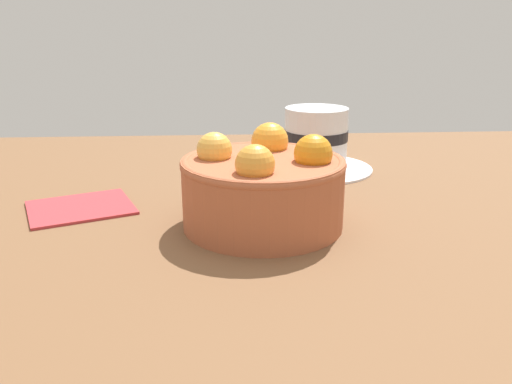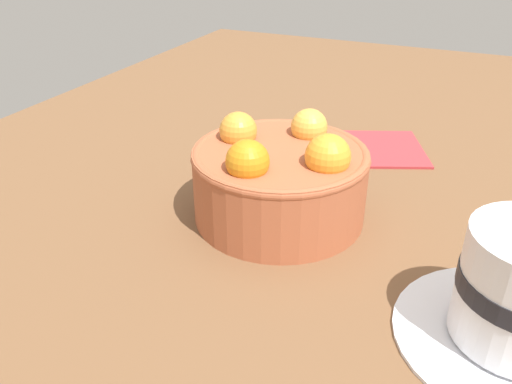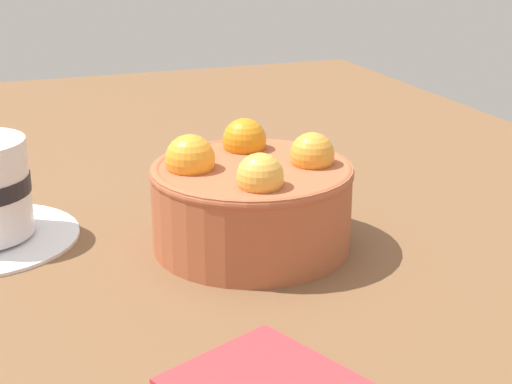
{
  "view_description": "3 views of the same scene",
  "coord_description": "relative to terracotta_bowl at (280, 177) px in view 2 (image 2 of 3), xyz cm",
  "views": [
    {
      "loc": [
        3.76,
        49.56,
        19.64
      ],
      "look_at": [
        0.79,
        1.53,
        4.05
      ],
      "focal_mm": 36.33,
      "sensor_mm": 36.0,
      "label": 1
    },
    {
      "loc": [
        -40.97,
        -15.85,
        26.65
      ],
      "look_at": [
        -0.16,
        2.37,
        2.18
      ],
      "focal_mm": 36.78,
      "sensor_mm": 36.0,
      "label": 2
    },
    {
      "loc": [
        55.3,
        -20.07,
        25.99
      ],
      "look_at": [
        -0.09,
        0.4,
        4.66
      ],
      "focal_mm": 54.05,
      "sensor_mm": 36.0,
      "label": 3
    }
  ],
  "objects": [
    {
      "name": "ground_plane",
      "position": [
        0.03,
        0.03,
        -6.03
      ],
      "size": [
        153.13,
        92.18,
        3.62
      ],
      "primitive_type": "cube",
      "color": "brown"
    },
    {
      "name": "terracotta_bowl",
      "position": [
        0.0,
        0.0,
        0.0
      ],
      "size": [
        16.49,
        16.49,
        9.72
      ],
      "color": "#AD5938",
      "rests_on": "ground_plane"
    },
    {
      "name": "folded_napkin",
      "position": [
        20.03,
        -6.03,
        -3.92
      ],
      "size": [
        13.75,
        12.89,
        0.6
      ],
      "primitive_type": "cube",
      "rotation": [
        0.0,
        0.0,
        0.4
      ],
      "color": "#B23338",
      "rests_on": "ground_plane"
    }
  ]
}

